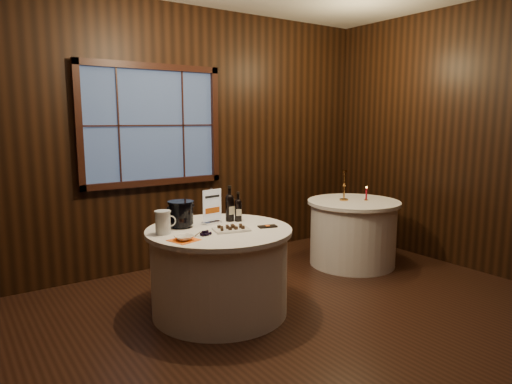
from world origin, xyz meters
TOP-DOWN VIEW (x-y plane):
  - ground at (0.00, 0.00)m, footprint 6.00×6.00m
  - back_wall at (0.00, 2.48)m, footprint 6.00×0.10m
  - main_table at (0.00, 1.00)m, footprint 1.28×1.28m
  - side_table at (2.00, 1.30)m, footprint 1.08×1.08m
  - sign_stand at (0.04, 1.21)m, footprint 0.20×0.12m
  - port_bottle_left at (0.23, 1.20)m, footprint 0.08×0.08m
  - port_bottle_right at (0.30, 1.15)m, footprint 0.07×0.08m
  - ice_bucket at (-0.25, 1.24)m, footprint 0.23×0.23m
  - chocolate_plate at (0.05, 0.88)m, footprint 0.34×0.27m
  - chocolate_box at (0.38, 0.80)m, footprint 0.18×0.12m
  - grape_bunch at (-0.21, 0.86)m, footprint 0.16×0.07m
  - glass_pitcher at (-0.48, 1.10)m, footprint 0.18×0.14m
  - orange_napkin at (-0.43, 0.81)m, footprint 0.25×0.25m
  - cracker_bowl at (-0.43, 0.81)m, footprint 0.16×0.16m
  - brass_candlestick at (1.92, 1.38)m, footprint 0.10×0.10m
  - red_candle at (2.13, 1.23)m, footprint 0.05×0.05m

SIDE VIEW (x-z plane):
  - ground at x=0.00m, z-range 0.00..0.00m
  - main_table at x=0.00m, z-range 0.00..0.77m
  - side_table at x=2.00m, z-range 0.00..0.77m
  - orange_napkin at x=-0.43m, z-range 0.77..0.77m
  - chocolate_box at x=0.38m, z-range 0.77..0.78m
  - chocolate_plate at x=0.05m, z-range 0.77..0.81m
  - grape_bunch at x=-0.21m, z-range 0.77..0.81m
  - cracker_bowl at x=-0.43m, z-range 0.77..0.81m
  - red_candle at x=2.13m, z-range 0.75..0.92m
  - glass_pitcher at x=-0.48m, z-range 0.77..0.97m
  - sign_stand at x=0.04m, z-range 0.72..1.05m
  - port_bottle_right at x=0.30m, z-range 0.75..1.03m
  - ice_bucket at x=-0.25m, z-range 0.78..1.01m
  - brass_candlestick at x=1.92m, z-range 0.72..1.08m
  - port_bottle_left at x=0.23m, z-range 0.75..1.08m
  - back_wall at x=0.00m, z-range 0.04..3.04m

